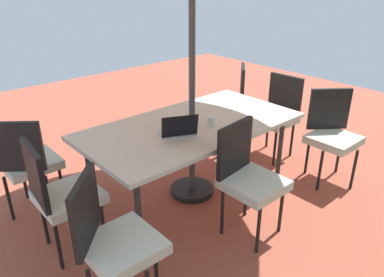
% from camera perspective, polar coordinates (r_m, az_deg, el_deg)
% --- Properties ---
extents(ground_plane, '(10.00, 10.00, 0.02)m').
position_cam_1_polar(ground_plane, '(3.90, -0.00, -8.38)').
color(ground_plane, '#9E4C38').
extents(dining_table, '(2.11, 1.10, 0.77)m').
position_cam_1_polar(dining_table, '(3.56, -0.00, 1.55)').
color(dining_table, silver).
rests_on(dining_table, ground_plane).
extents(chair_east, '(0.48, 0.47, 0.98)m').
position_cam_1_polar(chair_east, '(3.05, -19.64, -7.79)').
color(chair_east, silver).
rests_on(chair_east, ground_plane).
extents(chair_northwest, '(0.58, 0.58, 0.98)m').
position_cam_1_polar(chair_northwest, '(4.17, 20.71, 0.96)').
color(chair_northwest, silver).
rests_on(chair_northwest, ground_plane).
extents(chair_north, '(0.47, 0.48, 0.98)m').
position_cam_1_polar(chair_north, '(3.13, 8.60, -5.57)').
color(chair_north, silver).
rests_on(chair_north, ground_plane).
extents(chair_southwest, '(0.59, 0.59, 0.98)m').
position_cam_1_polar(chair_southwest, '(5.01, 5.91, 6.26)').
color(chair_southwest, silver).
rests_on(chair_southwest, ground_plane).
extents(chair_southeast, '(0.58, 0.58, 0.98)m').
position_cam_1_polar(chair_southeast, '(3.64, -23.99, -3.05)').
color(chair_southeast, silver).
rests_on(chair_southeast, ground_plane).
extents(chair_west, '(0.47, 0.46, 0.98)m').
position_cam_1_polar(chair_west, '(4.55, 12.84, 3.90)').
color(chair_west, silver).
rests_on(chair_west, ground_plane).
extents(chair_northeast, '(0.59, 0.59, 0.98)m').
position_cam_1_polar(chair_northeast, '(2.49, -12.18, -14.71)').
color(chair_northeast, silver).
rests_on(chair_northeast, ground_plane).
extents(laptop, '(0.39, 0.36, 0.21)m').
position_cam_1_polar(laptop, '(3.28, -2.17, 1.25)').
color(laptop, '#B7B7BC').
rests_on(laptop, dining_table).
extents(cup, '(0.08, 0.08, 0.10)m').
position_cam_1_polar(cup, '(3.47, 2.92, 2.62)').
color(cup, white).
rests_on(cup, dining_table).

